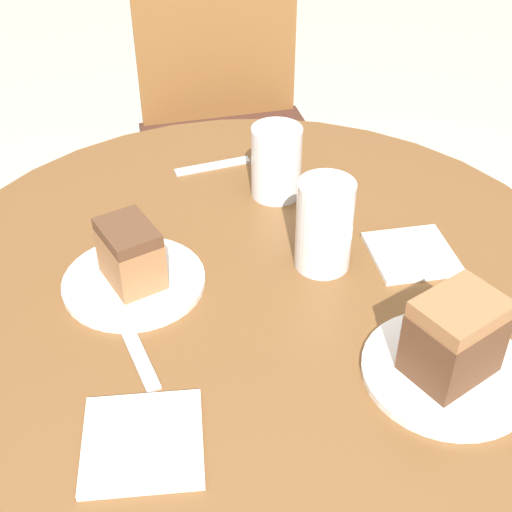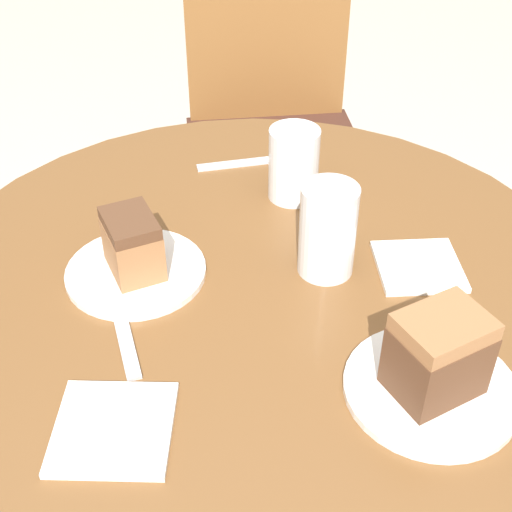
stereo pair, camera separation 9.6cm
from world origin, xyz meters
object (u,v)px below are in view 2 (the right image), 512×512
Objects in this scene: plate_near at (136,272)px; cake_slice_far at (438,354)px; glass_lemonade at (294,167)px; plate_far at (431,389)px; glass_water at (327,234)px; cake_slice_near at (132,244)px; chair at (273,133)px.

cake_slice_far reaches higher than plate_near.
glass_lemonade is at bearing 108.34° from cake_slice_far.
glass_water is (-0.10, 0.23, 0.06)m from plate_far.
cake_slice_near is 0.26m from glass_water.
plate_far is at bearing 180.00° from cake_slice_far.
cake_slice_near is 0.43m from cake_slice_far.
cake_slice_far is 0.25m from glass_water.
cake_slice_near is 0.91× the size of glass_lemonade.
glass_lemonade is (0.23, 0.20, 0.05)m from plate_near.
chair is 7.29× the size of cake_slice_far.
cake_slice_far reaches higher than plate_far.
cake_slice_far is 0.44m from glass_lemonade.
chair is 0.93m from glass_water.
plate_far is 0.06m from cake_slice_far.
glass_lemonade reaches higher than cake_slice_near.
cake_slice_far is 1.05× the size of glass_lemonade.
plate_far is at bearing -65.77° from glass_water.
plate_near is 0.27m from glass_water.
cake_slice_far is at bearing -30.69° from plate_near.
glass_lemonade is at bearing 41.07° from plate_near.
chair reaches higher than cake_slice_far.
chair is 0.75m from glass_lemonade.
cake_slice_far is at bearing -71.66° from glass_lemonade.
plate_near is at bearing -138.93° from glass_lemonade.
cake_slice_near is 0.30m from glass_lemonade.
chair is 0.95m from plate_near.
chair is 8.42× the size of cake_slice_near.
cake_slice_far is 0.92× the size of glass_water.
cake_slice_near reaches higher than plate_near.
plate_near is 0.96× the size of plate_far.
plate_near is 1.58× the size of cake_slice_far.
plate_far is at bearing -88.67° from chair.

